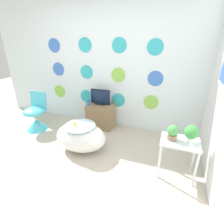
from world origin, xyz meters
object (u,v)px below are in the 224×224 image
object	(u,v)px
chair	(36,118)
vase	(88,102)
tv	(100,98)
potted_plant_left	(173,132)
bathtub	(81,137)
potted_plant_right	(191,133)

from	to	relation	value
chair	vase	size ratio (longest dim) A/B	5.74
chair	tv	bearing A→B (deg)	24.70
chair	potted_plant_left	size ratio (longest dim) A/B	3.71
chair	vase	world-z (taller)	chair
bathtub	potted_plant_left	size ratio (longest dim) A/B	4.22
bathtub	tv	bearing A→B (deg)	90.20
bathtub	chair	size ratio (longest dim) A/B	1.14
vase	potted_plant_left	distance (m)	1.87
bathtub	vase	world-z (taller)	vase
chair	tv	xyz separation A→B (m)	(1.23, 0.56, 0.40)
bathtub	chair	xyz separation A→B (m)	(-1.23, 0.30, 0.03)
potted_plant_left	potted_plant_right	xyz separation A→B (m)	(0.23, 0.02, 0.03)
potted_plant_right	bathtub	bearing A→B (deg)	177.75
tv	vase	bearing A→B (deg)	-150.81
potted_plant_left	potted_plant_right	bearing A→B (deg)	4.42
bathtub	potted_plant_left	xyz separation A→B (m)	(1.45, -0.08, 0.42)
tv	bathtub	bearing A→B (deg)	-89.80
bathtub	vase	xyz separation A→B (m)	(-0.23, 0.74, 0.34)
tv	potted_plant_right	xyz separation A→B (m)	(1.68, -0.93, 0.03)
tv	vase	xyz separation A→B (m)	(-0.22, -0.12, -0.08)
tv	vase	size ratio (longest dim) A/B	3.06
potted_plant_left	vase	bearing A→B (deg)	153.77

